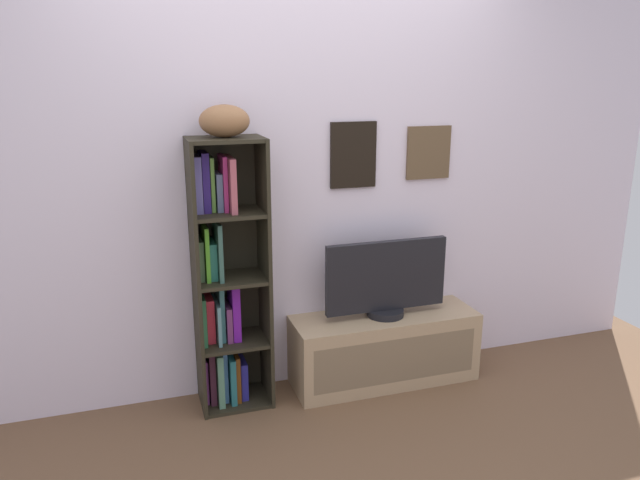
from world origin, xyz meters
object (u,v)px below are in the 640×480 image
object	(u,v)px
bookshelf	(224,285)
football	(224,121)
television	(386,280)
tv_stand	(384,348)

from	to	relation	value
bookshelf	football	world-z (taller)	football
football	television	xyz separation A→B (m)	(0.91, -0.03, -0.93)
football	tv_stand	xyz separation A→B (m)	(0.91, -0.03, -1.37)
bookshelf	football	size ratio (longest dim) A/B	5.86
tv_stand	television	world-z (taller)	television
bookshelf	tv_stand	bearing A→B (deg)	-4.10
football	tv_stand	world-z (taller)	football
football	tv_stand	size ratio (longest dim) A/B	0.23
tv_stand	television	xyz separation A→B (m)	(-0.00, 0.00, 0.44)
football	tv_stand	distance (m)	1.64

